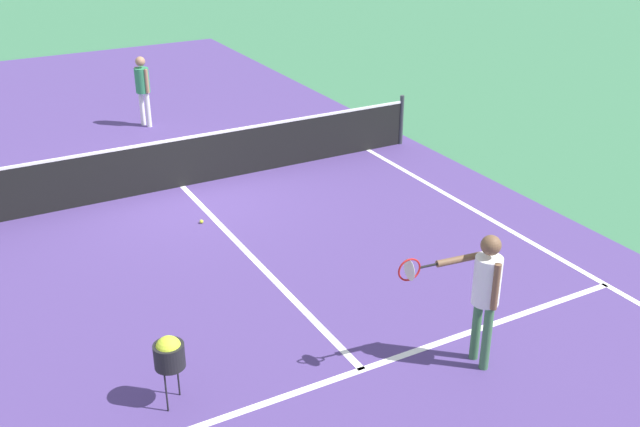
{
  "coord_description": "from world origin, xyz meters",
  "views": [
    {
      "loc": [
        -3.93,
        -12.49,
        5.43
      ],
      "look_at": [
        0.65,
        -4.17,
        1.0
      ],
      "focal_mm": 41.73,
      "sensor_mm": 36.0,
      "label": 1
    }
  ],
  "objects": [
    {
      "name": "ground_plane",
      "position": [
        0.0,
        0.0,
        0.0
      ],
      "size": [
        60.0,
        60.0,
        0.0
      ],
      "primitive_type": "plane",
      "color": "#38724C"
    },
    {
      "name": "court_surface_inbounds",
      "position": [
        0.0,
        0.0,
        0.0
      ],
      "size": [
        10.62,
        24.4,
        0.0
      ],
      "primitive_type": "cube",
      "color": "#4C387A",
      "rests_on": "ground_plane"
    },
    {
      "name": "line_sideline_right",
      "position": [
        4.11,
        -5.95,
        0.0
      ],
      "size": [
        0.1,
        11.89,
        0.01
      ],
      "primitive_type": "cube",
      "color": "white",
      "rests_on": "ground_plane"
    },
    {
      "name": "line_service_near",
      "position": [
        0.0,
        -6.4,
        0.0
      ],
      "size": [
        8.22,
        0.1,
        0.01
      ],
      "primitive_type": "cube",
      "color": "white",
      "rests_on": "ground_plane"
    },
    {
      "name": "line_center_service",
      "position": [
        0.0,
        -3.2,
        0.0
      ],
      "size": [
        0.1,
        6.4,
        0.01
      ],
      "primitive_type": "cube",
      "color": "white",
      "rests_on": "ground_plane"
    },
    {
      "name": "net",
      "position": [
        0.0,
        0.0,
        0.49
      ],
      "size": [
        9.95,
        0.09,
        1.07
      ],
      "color": "#33383D",
      "rests_on": "ground_plane"
    },
    {
      "name": "player_near",
      "position": [
        1.28,
        -6.95,
        1.07
      ],
      "size": [
        1.2,
        0.61,
        1.72
      ],
      "color": "#3F7247",
      "rests_on": "ground_plane"
    },
    {
      "name": "player_far",
      "position": [
        0.49,
        3.85,
        0.98
      ],
      "size": [
        0.32,
        0.4,
        1.61
      ],
      "color": "white",
      "rests_on": "ground_plane"
    },
    {
      "name": "ball_hopper",
      "position": [
        -2.16,
        -5.9,
        0.68
      ],
      "size": [
        0.34,
        0.34,
        0.87
      ],
      "color": "black",
      "rests_on": "ground_plane"
    },
    {
      "name": "tennis_ball_near_net",
      "position": [
        -0.25,
        -1.68,
        0.03
      ],
      "size": [
        0.07,
        0.07,
        0.07
      ],
      "primitive_type": "sphere",
      "color": "#CCE033",
      "rests_on": "ground_plane"
    }
  ]
}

